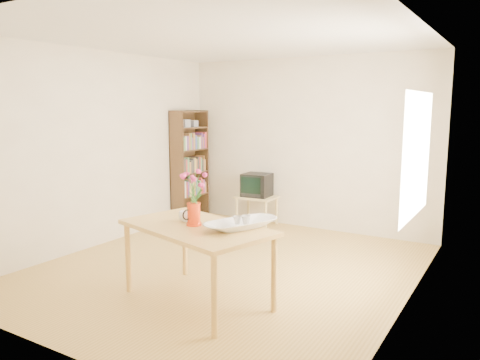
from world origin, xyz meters
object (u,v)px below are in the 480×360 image
Objects in this scene: mug at (185,216)px; table at (197,234)px; bowl at (241,204)px; television at (257,185)px; pitcher at (194,215)px.

table is at bearing 174.31° from mug.
television is (-1.37, 2.78, -0.33)m from bowl.
bowl is (0.41, 0.13, 0.30)m from table.
table is 0.18m from pitcher.
table is 7.43× the size of pitcher.
mug is at bearing -79.57° from television.
bowl reaches higher than table.
pitcher reaches higher than television.
mug reaches higher than television.
mug is (-0.19, 0.08, 0.13)m from table.
pitcher is at bearing -77.05° from television.
mug is 0.28× the size of bowl.
mug is 0.30× the size of television.
bowl is at bearing 32.54° from table.
television is at bearing 116.33° from bowl.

